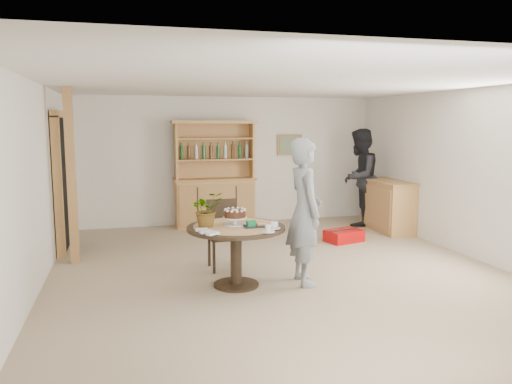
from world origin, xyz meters
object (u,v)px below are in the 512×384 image
object	(u,v)px
dining_chair	(223,230)
adult_person	(359,177)
teen_boy	(305,212)
sideboard	(388,205)
red_suitcase	(344,236)
dining_table	(236,238)
hutch	(215,191)

from	to	relation	value
dining_chair	adult_person	world-z (taller)	adult_person
dining_chair	teen_boy	distance (m)	1.31
sideboard	red_suitcase	distance (m)	1.36
sideboard	red_suitcase	world-z (taller)	sideboard
adult_person	teen_boy	bearing A→B (deg)	10.68
sideboard	adult_person	size ratio (longest dim) A/B	0.67
adult_person	red_suitcase	size ratio (longest dim) A/B	2.75
adult_person	dining_chair	bearing A→B (deg)	-8.27
dining_chair	teen_boy	xyz separation A→B (m)	(0.85, -0.93, 0.38)
red_suitcase	sideboard	bearing A→B (deg)	11.86
sideboard	teen_boy	bearing A→B (deg)	-135.83
adult_person	dining_table	bearing A→B (deg)	0.79
sideboard	dining_table	distance (m)	4.18
teen_boy	adult_person	size ratio (longest dim) A/B	0.97
hutch	red_suitcase	size ratio (longest dim) A/B	2.97
teen_boy	red_suitcase	xyz separation A→B (m)	(1.41, 1.89, -0.81)
sideboard	red_suitcase	size ratio (longest dim) A/B	1.84
sideboard	hutch	bearing A→B (deg)	157.79
hutch	adult_person	bearing A→B (deg)	-13.05
sideboard	dining_table	world-z (taller)	sideboard
dining_chair	red_suitcase	distance (m)	2.50
sideboard	teen_boy	distance (m)	3.61
sideboard	red_suitcase	bearing A→B (deg)	-152.35
dining_table	dining_chair	world-z (taller)	dining_chair
dining_table	sideboard	bearing A→B (deg)	35.01
teen_boy	adult_person	world-z (taller)	adult_person
hutch	red_suitcase	world-z (taller)	hutch
hutch	sideboard	xyz separation A→B (m)	(3.04, -1.24, -0.22)
dining_chair	red_suitcase	size ratio (longest dim) A/B	1.38
hutch	dining_table	distance (m)	3.66
sideboard	teen_boy	world-z (taller)	teen_boy
dining_chair	adult_person	size ratio (longest dim) A/B	0.50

